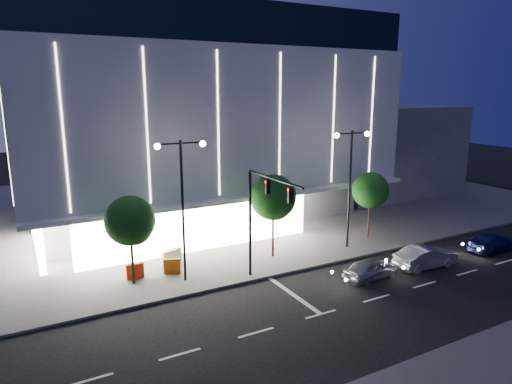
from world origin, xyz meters
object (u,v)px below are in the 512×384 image
object	(u,v)px
traffic_mast	(261,207)
tree_left	(130,223)
barrier_c	(172,266)
barrier_b	(174,255)
barrier_d	(170,258)
street_lamp_east	(350,172)
tree_right	(370,192)
car_third	(493,242)
car_second	(426,257)
tree_mid	(273,200)
barrier_a	(135,271)
car_lead	(371,269)
street_lamp_west	(182,190)

from	to	relation	value
traffic_mast	tree_left	distance (m)	7.95
barrier_c	barrier_b	bearing A→B (deg)	89.51
barrier_c	barrier_d	bearing A→B (deg)	98.53
street_lamp_east	tree_right	distance (m)	3.81
street_lamp_east	barrier_b	xyz separation A→B (m)	(-12.63, 3.25, -5.31)
barrier_c	barrier_d	xyz separation A→B (m)	(0.36, 1.54, 0.00)
car_third	barrier_b	world-z (taller)	car_third
car_second	barrier_b	distance (m)	17.30
traffic_mast	tree_mid	bearing A→B (deg)	50.58
car_second	barrier_a	bearing A→B (deg)	70.92
barrier_c	traffic_mast	bearing A→B (deg)	-21.33
barrier_a	barrier_c	distance (m)	2.36
barrier_a	street_lamp_east	bearing A→B (deg)	-4.56
car_third	barrier_c	xyz separation A→B (m)	(-22.76, 7.01, -0.02)
tree_right	barrier_b	world-z (taller)	tree_right
tree_left	barrier_a	xyz separation A→B (m)	(0.26, 0.74, -3.38)
tree_mid	barrier_d	xyz separation A→B (m)	(-7.04, 1.96, -3.68)
tree_left	barrier_c	distance (m)	4.29
tree_mid	car_lead	distance (m)	8.04
car_second	car_third	xyz separation A→B (m)	(7.09, -0.06, -0.09)
barrier_a	barrier_d	distance (m)	2.96
barrier_c	street_lamp_west	bearing A→B (deg)	-53.50
car_second	barrier_a	xyz separation A→B (m)	(-18.00, 7.26, -0.11)
street_lamp_east	car_third	world-z (taller)	street_lamp_east
street_lamp_west	car_lead	bearing A→B (deg)	-25.83
street_lamp_west	tree_mid	bearing A→B (deg)	8.26
traffic_mast	tree_left	xyz separation A→B (m)	(-6.97, 3.68, -0.99)
barrier_d	car_second	bearing A→B (deg)	-44.88
traffic_mast	street_lamp_east	bearing A→B (deg)	16.48
traffic_mast	tree_right	size ratio (longest dim) A/B	1.28
tree_right	tree_left	bearing A→B (deg)	180.00
tree_left	car_third	distance (m)	26.41
tree_right	barrier_d	xyz separation A→B (m)	(-16.04, 1.96, -3.23)
street_lamp_east	barrier_d	xyz separation A→B (m)	(-13.01, 2.98, -5.31)
tree_left	tree_right	xyz separation A→B (m)	(19.00, -0.00, -0.15)
barrier_c	tree_mid	bearing A→B (deg)	18.57
tree_right	car_third	bearing A→B (deg)	-46.05
street_lamp_west	car_lead	world-z (taller)	street_lamp_west
street_lamp_west	barrier_c	world-z (taller)	street_lamp_west
tree_mid	car_second	distance (m)	11.12
tree_right	barrier_b	distance (m)	16.14
car_third	tree_left	bearing A→B (deg)	72.40
traffic_mast	car_second	distance (m)	12.40
car_second	car_third	size ratio (longest dim) A/B	1.00
street_lamp_east	tree_left	world-z (taller)	street_lamp_east
traffic_mast	car_second	size ratio (longest dim) A/B	1.53
car_second	barrier_b	xyz separation A→B (m)	(-14.92, 8.76, -0.11)
car_third	barrier_d	xyz separation A→B (m)	(-22.39, 8.55, -0.02)
street_lamp_east	tree_right	world-z (taller)	street_lamp_east
tree_mid	barrier_a	size ratio (longest dim) A/B	5.59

